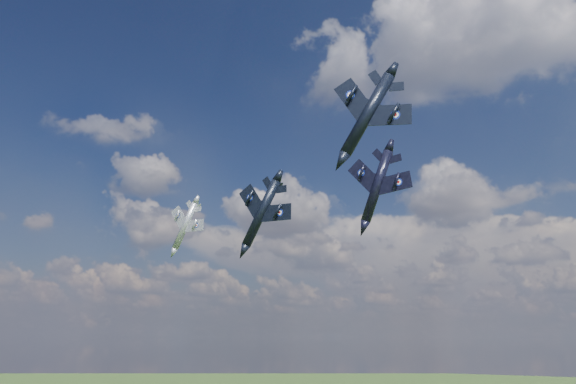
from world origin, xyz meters
The scene contains 4 objects.
jet_lead_navy centered at (8.42, 4.11, 78.53)m, with size 9.24×12.89×2.67m, color black, non-canonical shape.
jet_right_navy centered at (27.72, -6.60, 84.63)m, with size 9.24×12.88×2.66m, color black, non-canonical shape.
jet_high_navy centered at (17.04, 24.73, 85.92)m, with size 11.65×16.25×3.36m, color black, non-canonical shape.
jet_left_silver centered at (-18.63, 21.19, 82.32)m, with size 8.90×12.41×2.57m, color #92939C, non-canonical shape.
Camera 1 is at (46.72, -56.84, 62.72)m, focal length 35.00 mm.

